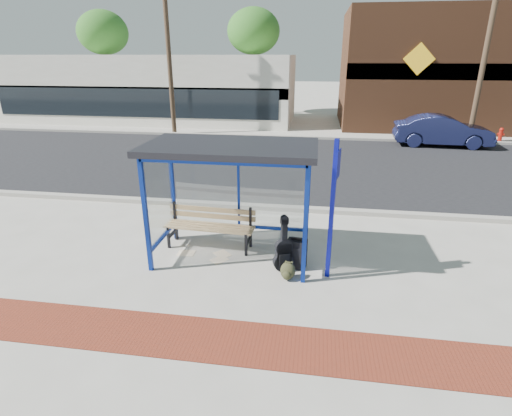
% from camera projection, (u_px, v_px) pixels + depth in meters
% --- Properties ---
extents(ground, '(120.00, 120.00, 0.00)m').
position_uv_depth(ground, '(233.00, 257.00, 8.43)').
color(ground, '#B2ADA0').
rests_on(ground, ground).
extents(brick_paver_strip, '(60.00, 1.00, 0.01)m').
position_uv_depth(brick_paver_strip, '(198.00, 338.00, 6.03)').
color(brick_paver_strip, maroon).
rests_on(brick_paver_strip, ground).
extents(curb_near, '(60.00, 0.25, 0.12)m').
position_uv_depth(curb_near, '(254.00, 207.00, 11.08)').
color(curb_near, gray).
rests_on(curb_near, ground).
extents(street_asphalt, '(60.00, 10.00, 0.00)m').
position_uv_depth(street_asphalt, '(274.00, 163.00, 15.81)').
color(street_asphalt, black).
rests_on(street_asphalt, ground).
extents(curb_far, '(60.00, 0.25, 0.12)m').
position_uv_depth(curb_far, '(285.00, 137.00, 20.50)').
color(curb_far, gray).
rests_on(curb_far, ground).
extents(far_sidewalk, '(60.00, 4.00, 0.01)m').
position_uv_depth(far_sidewalk, '(287.00, 131.00, 22.27)').
color(far_sidewalk, '#B2ADA0').
rests_on(far_sidewalk, ground).
extents(bus_shelter, '(3.30, 1.80, 2.42)m').
position_uv_depth(bus_shelter, '(231.00, 161.00, 7.75)').
color(bus_shelter, navy).
rests_on(bus_shelter, ground).
extents(storefront_white, '(18.00, 6.04, 4.00)m').
position_uv_depth(storefront_white, '(152.00, 88.00, 25.56)').
color(storefront_white, silver).
rests_on(storefront_white, ground).
extents(storefront_brown, '(10.00, 7.08, 6.40)m').
position_uv_depth(storefront_brown, '(431.00, 69.00, 23.23)').
color(storefront_brown, '#59331E').
rests_on(storefront_brown, ground).
extents(tree_left, '(3.60, 3.60, 7.03)m').
position_uv_depth(tree_left, '(103.00, 33.00, 28.72)').
color(tree_left, '#4C3826').
rests_on(tree_left, ground).
extents(tree_mid, '(3.60, 3.60, 7.03)m').
position_uv_depth(tree_mid, '(254.00, 32.00, 27.19)').
color(tree_mid, '#4C3826').
rests_on(tree_mid, ground).
extents(tree_right, '(3.60, 3.60, 7.03)m').
position_uv_depth(tree_right, '(497.00, 30.00, 25.03)').
color(tree_right, '#4C3826').
rests_on(tree_right, ground).
extents(utility_pole_west, '(1.60, 0.24, 8.00)m').
position_uv_depth(utility_pole_west, '(169.00, 53.00, 20.16)').
color(utility_pole_west, '#4C3826').
rests_on(utility_pole_west, ground).
extents(utility_pole_east, '(1.60, 0.24, 8.00)m').
position_uv_depth(utility_pole_east, '(486.00, 52.00, 18.06)').
color(utility_pole_east, '#4C3826').
rests_on(utility_pole_east, ground).
extents(bench, '(2.00, 0.60, 0.93)m').
position_uv_depth(bench, '(210.00, 224.00, 8.75)').
color(bench, black).
rests_on(bench, ground).
extents(guitar_bag, '(0.42, 0.27, 1.12)m').
position_uv_depth(guitar_bag, '(284.00, 252.00, 7.77)').
color(guitar_bag, black).
rests_on(guitar_bag, ground).
extents(suitcase, '(0.41, 0.30, 0.66)m').
position_uv_depth(suitcase, '(297.00, 254.00, 7.93)').
color(suitcase, black).
rests_on(suitcase, ground).
extents(backpack, '(0.31, 0.29, 0.35)m').
position_uv_depth(backpack, '(288.00, 271.00, 7.56)').
color(backpack, '#292A17').
rests_on(backpack, ground).
extents(sign_post, '(0.14, 0.33, 2.67)m').
position_uv_depth(sign_post, '(333.00, 203.00, 7.19)').
color(sign_post, '#0C1087').
rests_on(sign_post, ground).
extents(newspaper_a, '(0.38, 0.31, 0.01)m').
position_uv_depth(newspaper_a, '(186.00, 253.00, 8.61)').
color(newspaper_a, white).
rests_on(newspaper_a, ground).
extents(newspaper_b, '(0.43, 0.44, 0.01)m').
position_uv_depth(newspaper_b, '(219.00, 260.00, 8.33)').
color(newspaper_b, white).
rests_on(newspaper_b, ground).
extents(newspaper_c, '(0.45, 0.45, 0.01)m').
position_uv_depth(newspaper_c, '(222.00, 254.00, 8.57)').
color(newspaper_c, white).
rests_on(newspaper_c, ground).
extents(parked_car, '(4.37, 1.74, 1.41)m').
position_uv_depth(parked_car, '(443.00, 131.00, 18.49)').
color(parked_car, '#171C42').
rests_on(parked_car, ground).
extents(fire_hydrant, '(0.32, 0.21, 0.70)m').
position_uv_depth(fire_hydrant, '(501.00, 134.00, 19.46)').
color(fire_hydrant, '#A1150B').
rests_on(fire_hydrant, ground).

